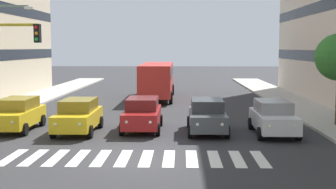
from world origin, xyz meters
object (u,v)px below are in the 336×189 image
Objects in this scene: car_1 at (207,116)px; car_3 at (78,116)px; car_0 at (273,117)px; car_2 at (142,114)px; car_4 at (17,114)px; bus_behind_traffic at (157,77)px.

car_1 is 6.64m from car_3.
car_0 is 6.76m from car_2.
car_4 is (13.31, -0.79, 0.00)m from car_0.
car_2 is 1.00× the size of car_3.
car_3 is 16.17m from bus_behind_traffic.
car_1 is at bearing 170.51° from car_2.
car_1 is at bearing 102.23° from bus_behind_traffic.
car_2 is (3.39, -0.57, 0.00)m from car_1.
car_0 is 9.94m from car_3.
car_2 is at bearing -9.49° from car_1.
bus_behind_traffic is at bearing -90.00° from car_2.
car_1 and car_3 have the same top height.
car_2 is at bearing -8.49° from car_0.
car_2 is at bearing -178.15° from car_4.
car_4 is (10.01, -0.35, 0.00)m from car_1.
car_1 is 3.44m from car_2.
car_2 is at bearing -167.20° from car_3.
car_1 and car_2 have the same top height.
bus_behind_traffic reaches higher than car_4.
car_1 is 1.00× the size of car_3.
car_4 is at bearing 1.85° from car_2.
car_2 is 15.11m from bus_behind_traffic.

